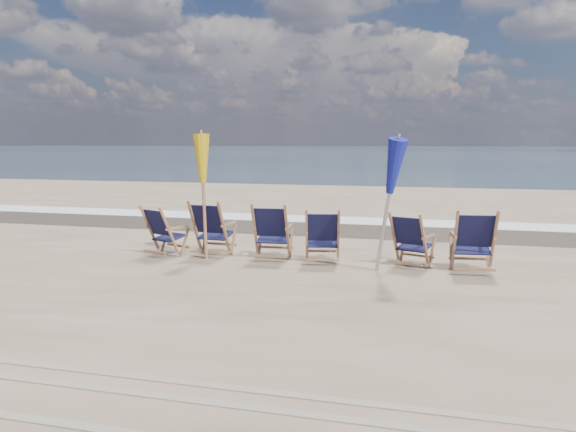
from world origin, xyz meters
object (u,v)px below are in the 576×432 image
Objects in this scene: beach_chair_0 at (169,232)px; umbrella_blue at (387,170)px; beach_chair_2 at (287,232)px; beach_chair_5 at (494,242)px; umbrella_yellow at (203,165)px; beach_chair_1 at (224,229)px; beach_chair_3 at (338,237)px; beach_chair_4 at (424,242)px.

umbrella_blue is (3.88, -0.27, 1.18)m from beach_chair_0.
beach_chair_0 is 2.14m from beach_chair_2.
umbrella_yellow is (-4.89, -0.00, 1.15)m from beach_chair_5.
umbrella_yellow is at bearing 33.22° from beach_chair_1.
umbrella_yellow is 1.01× the size of umbrella_blue.
umbrella_blue reaches higher than beach_chair_3.
umbrella_blue reaches higher than beach_chair_1.
beach_chair_5 is (3.40, -0.16, 0.01)m from beach_chair_2.
beach_chair_5 reaches higher than beach_chair_1.
beach_chair_2 is at bearing -176.20° from beach_chair_1.
beach_chair_3 is at bearing -176.47° from beach_chair_1.
umbrella_yellow is at bearing 173.10° from umbrella_blue.
beach_chair_5 is at bearing -177.99° from beach_chair_1.
beach_chair_0 is at bearing 23.33° from beach_chair_4.
umbrella_yellow is (-1.48, -0.16, 1.16)m from beach_chair_2.
umbrella_blue is (3.24, -0.39, -0.02)m from umbrella_yellow.
beach_chair_2 is at bearing 6.22° from umbrella_yellow.
beach_chair_0 is 0.92× the size of beach_chair_2.
beach_chair_0 is 4.46m from beach_chair_4.
beach_chair_2 is at bearing 162.47° from umbrella_blue.
beach_chair_2 is (1.18, -0.01, -0.01)m from beach_chair_1.
beach_chair_2 is at bearing -151.21° from beach_chair_0.
umbrella_yellow is (-3.82, -0.08, 1.21)m from beach_chair_4.
umbrella_yellow reaches higher than beach_chair_3.
beach_chair_0 is 1.00× the size of beach_chair_4.
beach_chair_4 is (2.33, -0.08, -0.05)m from beach_chair_2.
beach_chair_5 reaches higher than beach_chair_3.
umbrella_yellow reaches higher than umbrella_blue.
beach_chair_3 is 0.44× the size of umbrella_yellow.
umbrella_yellow reaches higher than beach_chair_4.
umbrella_blue is at bearing -162.82° from beach_chair_0.
beach_chair_3 is at bearing -153.76° from beach_chair_0.
beach_chair_2 is 0.47× the size of umbrella_yellow.
beach_chair_2 is at bearing 18.76° from beach_chair_4.
umbrella_yellow is (0.64, 0.12, 1.20)m from beach_chair_0.
beach_chair_3 is 0.44× the size of umbrella_blue.
beach_chair_2 is at bearing -11.84° from beach_chair_3.
beach_chair_0 is 3.05m from beach_chair_3.
beach_chair_4 is (1.42, -0.06, -0.01)m from beach_chair_3.
beach_chair_1 is 3.20m from umbrella_blue.
beach_chair_1 is 0.48× the size of umbrella_yellow.
beach_chair_0 is 0.98× the size of beach_chair_3.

